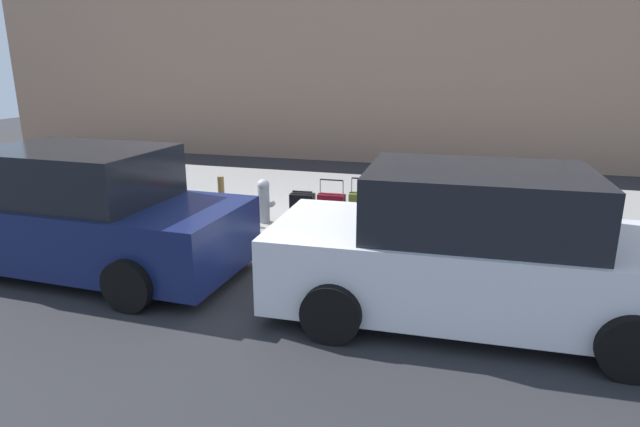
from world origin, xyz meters
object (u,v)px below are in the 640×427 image
parking_meter (554,190)px  parked_car_white_0 (474,251)px  suitcase_red_0 (466,217)px  suitcase_maroon_4 (331,211)px  fire_hydrant (264,200)px  parked_car_navy_1 (80,215)px  bollard_post (222,199)px  suitcase_silver_2 (399,210)px  suitcase_olive_3 (364,212)px  suitcase_black_5 (302,209)px  suitcase_teal_1 (432,215)px

parking_meter → parked_car_white_0: bearing=67.1°
suitcase_red_0 → suitcase_maroon_4: (2.16, -0.06, -0.08)m
fire_hydrant → parked_car_navy_1: parked_car_navy_1 is taller
fire_hydrant → parking_meter: parking_meter is taller
bollard_post → parking_meter: 5.35m
suitcase_silver_2 → suitcase_olive_3: bearing=3.5°
suitcase_maroon_4 → suitcase_black_5: (0.51, -0.02, -0.02)m
suitcase_maroon_4 → bollard_post: size_ratio=1.05×
suitcase_maroon_4 → parked_car_white_0: size_ratio=0.18×
suitcase_silver_2 → suitcase_black_5: bearing=0.3°
bollard_post → parked_car_white_0: parked_car_white_0 is taller
suitcase_teal_1 → parked_car_navy_1: parked_car_navy_1 is taller
parked_car_navy_1 → fire_hydrant: bearing=-125.6°
parked_car_white_0 → suitcase_red_0: bearing=-87.0°
suitcase_silver_2 → parking_meter: (-2.28, -0.21, 0.44)m
suitcase_maroon_4 → bollard_post: (1.92, 0.17, 0.11)m
fire_hydrant → bollard_post: (0.72, 0.15, 0.00)m
suitcase_red_0 → suitcase_silver_2: 1.04m
parking_meter → parked_car_navy_1: size_ratio=0.28×
suitcase_olive_3 → suitcase_maroon_4: bearing=-1.1°
suitcase_olive_3 → suitcase_red_0: bearing=178.4°
parking_meter → parked_car_navy_1: 6.85m
bollard_post → suitcase_red_0: bearing=-178.4°
suitcase_olive_3 → bollard_post: bearing=3.6°
suitcase_silver_2 → parked_car_white_0: bearing=115.4°
bollard_post → fire_hydrant: bearing=-168.2°
suitcase_teal_1 → bollard_post: 3.56m
suitcase_olive_3 → fire_hydrant: suitcase_olive_3 is taller
fire_hydrant → parked_car_navy_1: 2.96m
suitcase_maroon_4 → suitcase_black_5: size_ratio=1.39×
suitcase_maroon_4 → bollard_post: bearing=5.0°
suitcase_teal_1 → suitcase_silver_2: size_ratio=0.97×
bollard_post → suitcase_silver_2: bearing=-176.4°
suitcase_red_0 → suitcase_olive_3: 1.60m
parking_meter → suitcase_teal_1: bearing=10.6°
suitcase_silver_2 → suitcase_olive_3: size_ratio=1.21×
parking_meter → suitcase_silver_2: bearing=5.3°
suitcase_teal_1 → bollard_post: size_ratio=1.32×
suitcase_red_0 → suitcase_maroon_4: 2.16m
suitcase_silver_2 → parked_car_navy_1: bearing=31.1°
suitcase_maroon_4 → parked_car_white_0: 3.34m
parked_car_navy_1 → parking_meter: bearing=-157.3°
parked_car_navy_1 → suitcase_black_5: bearing=-134.7°
bollard_post → parking_meter: (-5.32, -0.40, 0.43)m
suitcase_maroon_4 → bollard_post: 1.93m
suitcase_maroon_4 → parked_car_white_0: (-2.28, 2.41, 0.37)m
suitcase_red_0 → parking_meter: parking_meter is taller
suitcase_teal_1 → parking_meter: size_ratio=0.83×
suitcase_maroon_4 → parking_meter: parking_meter is taller
suitcase_silver_2 → suitcase_olive_3: 0.57m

